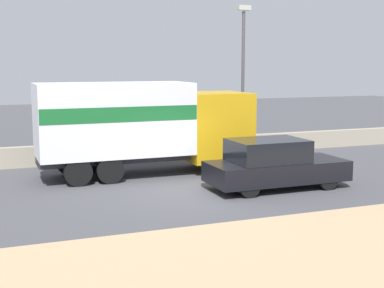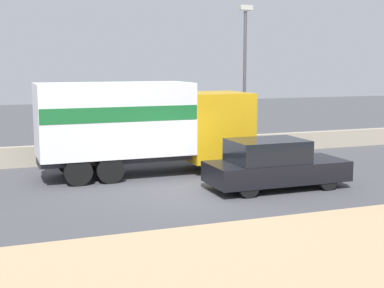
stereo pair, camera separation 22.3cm
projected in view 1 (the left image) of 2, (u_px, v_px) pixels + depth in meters
name	position (u px, v px, depth m)	size (l,w,h in m)	color
ground_plane	(199.00, 192.00, 16.64)	(80.00, 80.00, 0.00)	#47474C
dirt_shoulder_foreground	(313.00, 257.00, 10.91)	(60.00, 5.66, 0.04)	tan
stone_wall_backdrop	(144.00, 150.00, 22.25)	(60.00, 0.35, 0.80)	#A39984
street_lamp	(243.00, 69.00, 22.94)	(0.56, 0.28, 6.39)	#4C4C51
box_truck	(141.00, 122.00, 18.93)	(7.59, 2.38, 3.30)	gold
car_hatchback	(274.00, 164.00, 16.97)	(4.48, 1.83, 1.59)	black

